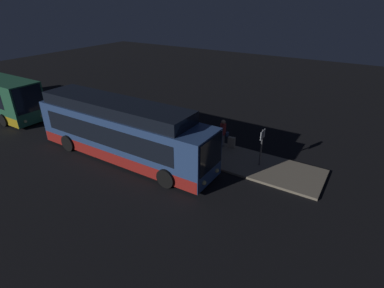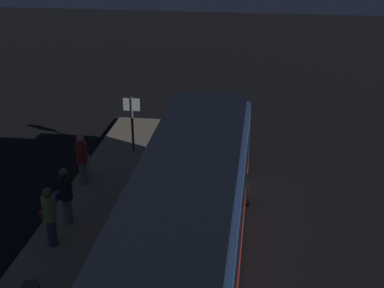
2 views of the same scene
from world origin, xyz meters
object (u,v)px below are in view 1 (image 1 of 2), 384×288
object	(u,v)px
passenger_with_bags	(188,126)
suitcase	(231,142)
passenger_boarding	(174,122)
sign_post	(262,143)
trash_bin	(141,126)
bus_lead	(122,133)
passenger_waiting	(223,132)

from	to	relation	value
passenger_with_bags	suitcase	distance (m)	3.20
passenger_boarding	suitcase	xyz separation A→B (m)	(4.35, 0.44, -0.64)
sign_post	trash_bin	xyz separation A→B (m)	(-9.38, 0.27, -1.12)
sign_post	trash_bin	bearing A→B (deg)	178.37
passenger_boarding	trash_bin	world-z (taller)	passenger_boarding
passenger_boarding	sign_post	xyz separation A→B (m)	(6.77, -0.77, 0.44)
passenger_boarding	sign_post	size ratio (longest dim) A/B	0.81
passenger_with_bags	trash_bin	size ratio (longest dim) A/B	2.84
bus_lead	passenger_with_bags	distance (m)	4.70
passenger_waiting	sign_post	size ratio (longest dim) A/B	0.82
bus_lead	passenger_with_bags	size ratio (longest dim) A/B	6.70
bus_lead	sign_post	distance (m)	8.41
passenger_boarding	sign_post	distance (m)	6.83
passenger_waiting	suitcase	world-z (taller)	passenger_waiting
passenger_boarding	passenger_waiting	xyz separation A→B (m)	(3.77, 0.31, 0.01)
passenger_with_bags	passenger_waiting	bearing A→B (deg)	7.15
passenger_waiting	passenger_with_bags	xyz separation A→B (m)	(-2.52, -0.32, -0.02)
bus_lead	suitcase	distance (m)	7.09
passenger_boarding	suitcase	bearing A→B (deg)	41.81
passenger_with_bags	suitcase	xyz separation A→B (m)	(3.11, 0.45, -0.63)
bus_lead	trash_bin	distance (m)	4.19
bus_lead	passenger_waiting	size ratio (longest dim) A/B	6.64
trash_bin	bus_lead	bearing A→B (deg)	-65.25
passenger_boarding	passenger_waiting	bearing A→B (deg)	40.71
bus_lead	passenger_waiting	distance (m)	6.49
passenger_waiting	sign_post	bearing A→B (deg)	55.41
sign_post	passenger_boarding	bearing A→B (deg)	173.53
passenger_waiting	suitcase	bearing A→B (deg)	87.80
passenger_with_bags	trash_bin	xyz separation A→B (m)	(-3.85, -0.49, -0.67)
bus_lead	trash_bin	world-z (taller)	bus_lead
bus_lead	suitcase	bearing A→B (deg)	40.98
passenger_waiting	suitcase	size ratio (longest dim) A/B	1.93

